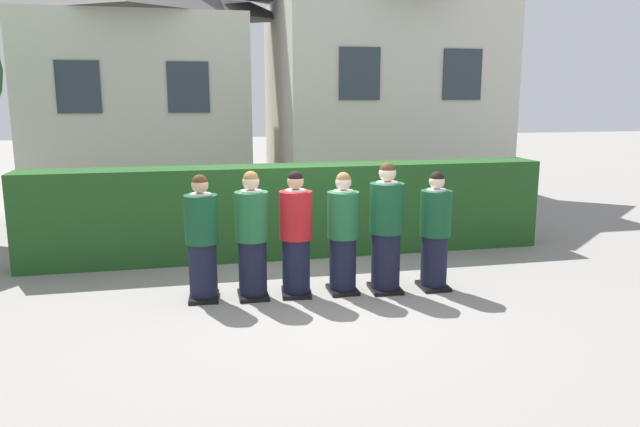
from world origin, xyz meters
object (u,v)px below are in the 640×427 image
Objects in this scene: student_in_red_blazer at (296,237)px; student_front_row_3 at (343,236)px; student_front_row_0 at (202,241)px; student_front_row_1 at (252,238)px; student_front_row_4 at (386,230)px; student_front_row_5 at (435,234)px.

student_front_row_3 is at bearing -1.92° from student_in_red_blazer.
student_front_row_1 is at bearing -4.97° from student_front_row_0.
student_front_row_4 reaches higher than student_front_row_0.
student_front_row_4 is at bearing -4.45° from student_in_red_blazer.
student_front_row_1 is 1.01× the size of student_in_red_blazer.
student_in_red_blazer is 0.95× the size of student_front_row_4.
student_front_row_0 is 1.01× the size of student_front_row_5.
student_front_row_3 is (0.61, -0.02, -0.01)m from student_in_red_blazer.
student_front_row_1 is (0.61, -0.05, 0.02)m from student_front_row_0.
student_front_row_0 is at bearing 176.11° from student_front_row_5.
student_in_red_blazer is 1.03× the size of student_front_row_5.
student_front_row_0 is 1.77m from student_front_row_3.
student_front_row_1 reaches higher than student_front_row_5.
student_front_row_0 is at bearing 175.03° from student_front_row_1.
student_front_row_1 is at bearing 178.11° from student_in_red_blazer.
student_front_row_0 is 1.16m from student_in_red_blazer.
student_front_row_0 is 1.01× the size of student_front_row_3.
student_front_row_4 is at bearing 176.44° from student_front_row_5.
student_front_row_1 is at bearing 178.10° from student_front_row_3.
student_front_row_1 is at bearing 176.39° from student_front_row_5.
student_front_row_5 is at bearing -3.89° from student_front_row_0.
student_front_row_1 reaches higher than student_front_row_0.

